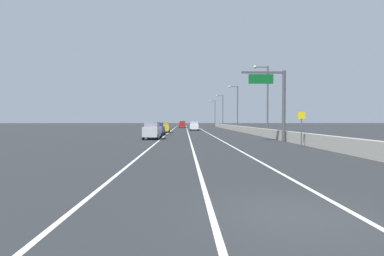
# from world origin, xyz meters

# --- Properties ---
(ground_plane) EXTENTS (320.00, 320.00, 0.00)m
(ground_plane) POSITION_xyz_m (0.00, 64.00, 0.00)
(ground_plane) COLOR #26282B
(lane_stripe_left) EXTENTS (0.16, 130.00, 0.00)m
(lane_stripe_left) POSITION_xyz_m (-5.50, 55.00, 0.00)
(lane_stripe_left) COLOR silver
(lane_stripe_left) RESTS_ON ground_plane
(lane_stripe_center) EXTENTS (0.16, 130.00, 0.00)m
(lane_stripe_center) POSITION_xyz_m (-2.00, 55.00, 0.00)
(lane_stripe_center) COLOR silver
(lane_stripe_center) RESTS_ON ground_plane
(lane_stripe_right) EXTENTS (0.16, 130.00, 0.00)m
(lane_stripe_right) POSITION_xyz_m (1.50, 55.00, 0.00)
(lane_stripe_right) COLOR silver
(lane_stripe_right) RESTS_ON ground_plane
(jersey_barrier_right) EXTENTS (0.60, 120.00, 1.10)m
(jersey_barrier_right) POSITION_xyz_m (8.44, 40.00, 0.55)
(jersey_barrier_right) COLOR #9E998E
(jersey_barrier_right) RESTS_ON ground_plane
(overhead_sign_gantry) EXTENTS (4.68, 0.36, 7.50)m
(overhead_sign_gantry) POSITION_xyz_m (7.09, 24.96, 4.73)
(overhead_sign_gantry) COLOR #47474C
(overhead_sign_gantry) RESTS_ON ground_plane
(speed_advisory_sign) EXTENTS (0.60, 0.11, 3.00)m
(speed_advisory_sign) POSITION_xyz_m (7.54, 19.23, 1.76)
(speed_advisory_sign) COLOR #4C4C51
(speed_advisory_sign) RESTS_ON ground_plane
(lamp_post_right_near) EXTENTS (2.14, 0.44, 9.89)m
(lamp_post_right_near) POSITION_xyz_m (8.86, 10.22, 5.69)
(lamp_post_right_near) COLOR #4C4C51
(lamp_post_right_near) RESTS_ON ground_plane
(lamp_post_right_second) EXTENTS (2.14, 0.44, 9.89)m
(lamp_post_right_second) POSITION_xyz_m (8.71, 35.55, 5.69)
(lamp_post_right_second) COLOR #4C4C51
(lamp_post_right_second) RESTS_ON ground_plane
(lamp_post_right_third) EXTENTS (2.14, 0.44, 9.89)m
(lamp_post_right_third) POSITION_xyz_m (8.86, 60.88, 5.69)
(lamp_post_right_third) COLOR #4C4C51
(lamp_post_right_third) RESTS_ON ground_plane
(lamp_post_right_fourth) EXTENTS (2.14, 0.44, 9.89)m
(lamp_post_right_fourth) POSITION_xyz_m (8.76, 86.20, 5.69)
(lamp_post_right_fourth) COLOR #4C4C51
(lamp_post_right_fourth) RESTS_ON ground_plane
(lamp_post_right_fifth) EXTENTS (2.14, 0.44, 9.89)m
(lamp_post_right_fifth) POSITION_xyz_m (8.91, 111.53, 5.69)
(lamp_post_right_fifth) COLOR #4C4C51
(lamp_post_right_fifth) RESTS_ON ground_plane
(car_red_0) EXTENTS (1.93, 4.80, 1.98)m
(car_red_0) POSITION_xyz_m (-3.27, 85.97, 0.99)
(car_red_0) COLOR red
(car_red_0) RESTS_ON ground_plane
(car_yellow_1) EXTENTS (1.95, 4.18, 1.89)m
(car_yellow_1) POSITION_xyz_m (-6.36, 49.87, 0.94)
(car_yellow_1) COLOR gold
(car_yellow_1) RESTS_ON ground_plane
(car_white_2) EXTENTS (2.04, 4.08, 2.01)m
(car_white_2) POSITION_xyz_m (-0.48, 60.72, 1.00)
(car_white_2) COLOR white
(car_white_2) RESTS_ON ground_plane
(car_silver_3) EXTENTS (1.97, 4.62, 2.08)m
(car_silver_3) POSITION_xyz_m (-6.52, 29.86, 1.03)
(car_silver_3) COLOR #B7B7BC
(car_silver_3) RESTS_ON ground_plane
(car_blue_4) EXTENTS (1.95, 4.63, 1.91)m
(car_blue_4) POSITION_xyz_m (-6.68, 39.42, 0.95)
(car_blue_4) COLOR #1E389E
(car_blue_4) RESTS_ON ground_plane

